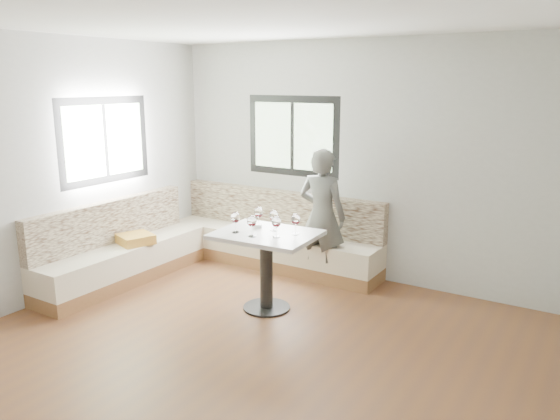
% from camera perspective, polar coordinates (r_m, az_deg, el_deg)
% --- Properties ---
extents(room, '(5.01, 5.01, 2.81)m').
position_cam_1_polar(room, '(4.48, -5.46, 1.53)').
color(room, brown).
rests_on(room, ground).
extents(banquette, '(2.90, 2.80, 0.95)m').
position_cam_1_polar(banquette, '(6.83, -7.41, -3.72)').
color(banquette, brown).
rests_on(banquette, ground).
extents(table, '(1.05, 0.84, 0.82)m').
position_cam_1_polar(table, '(5.59, -1.45, -4.41)').
color(table, black).
rests_on(table, ground).
extents(person, '(0.58, 0.39, 1.59)m').
position_cam_1_polar(person, '(6.35, 4.42, -0.64)').
color(person, '#555651').
rests_on(person, ground).
extents(olive_ramekin, '(0.09, 0.09, 0.04)m').
position_cam_1_polar(olive_ramekin, '(5.72, -2.40, -1.66)').
color(olive_ramekin, white).
rests_on(olive_ramekin, table).
extents(wine_glass_a, '(0.10, 0.10, 0.22)m').
position_cam_1_polar(wine_glass_a, '(5.51, -4.69, -0.85)').
color(wine_glass_a, white).
rests_on(wine_glass_a, table).
extents(wine_glass_b, '(0.10, 0.10, 0.22)m').
position_cam_1_polar(wine_glass_b, '(5.36, -2.96, -1.24)').
color(wine_glass_b, white).
rests_on(wine_glass_b, table).
extents(wine_glass_c, '(0.10, 0.10, 0.22)m').
position_cam_1_polar(wine_glass_c, '(5.33, -0.38, -1.30)').
color(wine_glass_c, white).
rests_on(wine_glass_c, table).
extents(wine_glass_d, '(0.10, 0.10, 0.22)m').
position_cam_1_polar(wine_glass_d, '(5.58, -0.66, -0.65)').
color(wine_glass_d, white).
rests_on(wine_glass_d, table).
extents(wine_glass_e, '(0.10, 0.10, 0.22)m').
position_cam_1_polar(wine_glass_e, '(5.43, 1.64, -1.03)').
color(wine_glass_e, white).
rests_on(wine_glass_e, table).
extents(wine_glass_f, '(0.10, 0.10, 0.22)m').
position_cam_1_polar(wine_glass_f, '(5.72, -2.24, -0.31)').
color(wine_glass_f, white).
rests_on(wine_glass_f, table).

